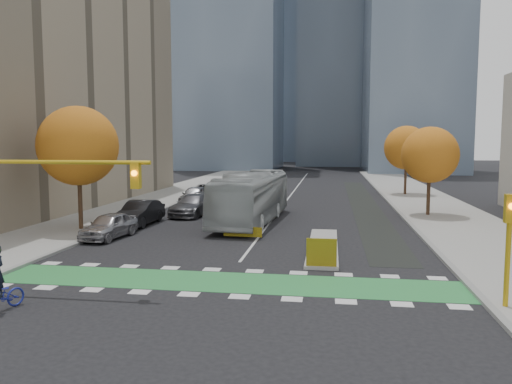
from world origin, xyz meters
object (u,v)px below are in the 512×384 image
(bus, at_px, (252,197))
(parked_car_a, at_px, (109,226))
(traffic_signal_east, at_px, (509,233))
(parked_car_d, at_px, (204,192))
(parked_car_c, at_px, (193,205))
(parked_car_e, at_px, (195,195))
(traffic_signal_west, at_px, (18,189))
(tree_west, at_px, (78,146))
(hazard_board, at_px, (321,252))
(tree_east_near, at_px, (430,155))
(tree_east_far, at_px, (406,148))
(parked_car_b, at_px, (140,213))

(bus, relative_size, parked_car_a, 2.88)
(traffic_signal_east, height_order, parked_car_d, traffic_signal_east)
(parked_car_c, distance_m, parked_car_e, 7.14)
(traffic_signal_west, height_order, parked_car_e, traffic_signal_west)
(traffic_signal_west, xyz_separation_m, traffic_signal_east, (18.43, 0.00, -1.30))
(tree_west, bearing_deg, hazard_board, -25.99)
(parked_car_c, distance_m, parked_car_d, 12.11)
(tree_east_near, height_order, parked_car_d, tree_east_near)
(traffic_signal_east, bearing_deg, parked_car_a, 152.09)
(parked_car_a, distance_m, parked_car_d, 21.90)
(traffic_signal_east, bearing_deg, parked_car_d, 120.85)
(tree_west, relative_size, tree_east_near, 1.16)
(tree_east_far, bearing_deg, parked_car_a, -127.34)
(hazard_board, bearing_deg, tree_east_near, 65.80)
(tree_east_near, relative_size, tree_east_far, 0.92)
(parked_car_a, distance_m, parked_car_b, 5.00)
(tree_west, distance_m, parked_car_a, 6.09)
(parked_car_d, bearing_deg, tree_east_far, 13.16)
(traffic_signal_west, relative_size, parked_car_d, 1.64)
(hazard_board, height_order, parked_car_c, parked_car_c)
(traffic_signal_east, xyz_separation_m, parked_car_e, (-18.82, 27.23, -1.87))
(parked_car_a, bearing_deg, parked_car_e, 94.15)
(tree_east_far, bearing_deg, bus, -123.61)
(bus, relative_size, parked_car_c, 2.30)
(tree_west, relative_size, traffic_signal_west, 0.96)
(traffic_signal_west, xyz_separation_m, parked_car_e, (-0.40, 27.23, -3.17))
(bus, xyz_separation_m, parked_car_b, (-7.67, -2.37, -0.99))
(hazard_board, xyz_separation_m, parked_car_e, (-12.32, 22.52, 0.06))
(traffic_signal_east, relative_size, parked_car_a, 0.89)
(tree_east_far, bearing_deg, parked_car_e, -151.56)
(parked_car_d, bearing_deg, bus, -66.23)
(traffic_signal_east, height_order, parked_car_e, traffic_signal_east)
(tree_east_far, distance_m, parked_car_a, 35.72)
(parked_car_b, height_order, parked_car_d, parked_car_b)
(traffic_signal_east, relative_size, bus, 0.31)
(tree_west, xyz_separation_m, parked_car_d, (3.25, 19.72, -4.89))
(tree_west, xyz_separation_m, traffic_signal_west, (4.07, -12.51, -1.58))
(hazard_board, xyz_separation_m, tree_east_near, (8.00, 17.80, 4.06))
(hazard_board, bearing_deg, parked_car_c, 123.91)
(tree_east_far, xyz_separation_m, parked_car_c, (-19.00, -18.18, -4.40))
(parked_car_c, bearing_deg, parked_car_e, 112.81)
(hazard_board, bearing_deg, tree_west, 154.01)
(tree_east_near, relative_size, parked_car_d, 1.36)
(traffic_signal_east, xyz_separation_m, parked_car_a, (-19.50, 10.33, -1.95))
(parked_car_d, xyz_separation_m, parked_car_e, (0.43, -5.00, 0.14))
(traffic_signal_east, height_order, bus, traffic_signal_east)
(parked_car_c, bearing_deg, parked_car_d, 108.73)
(parked_car_e, bearing_deg, tree_east_far, 29.68)
(hazard_board, distance_m, traffic_signal_east, 8.26)
(parked_car_b, bearing_deg, traffic_signal_east, -36.46)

